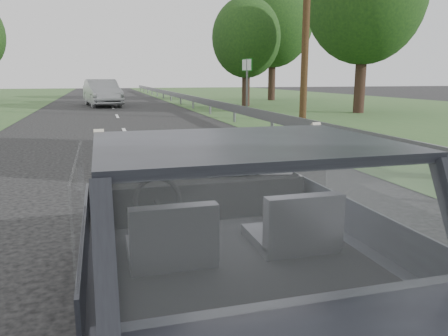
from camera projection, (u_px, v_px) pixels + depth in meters
ground at (223, 332)px, 3.13m from camera, size 140.00×140.00×0.00m
subject_car at (223, 236)px, 2.98m from camera, size 1.80×4.00×1.45m
dashboard at (203, 195)px, 3.54m from camera, size 1.58×0.45×0.30m
driver_seat at (172, 235)px, 2.57m from camera, size 0.50×0.72×0.42m
passenger_seat at (296, 223)px, 2.78m from camera, size 0.50×0.72×0.42m
steering_wheel at (158, 200)px, 3.15m from camera, size 0.36×0.36×0.04m
cat at (236, 166)px, 3.54m from camera, size 0.58×0.24×0.25m
guardrail at (269, 116)px, 13.58m from camera, size 0.05×90.00×0.32m
other_car at (102, 93)px, 27.06m from camera, size 2.68×5.22×1.64m
highway_sign at (247, 84)px, 24.12m from camera, size 0.29×1.11×2.76m
utility_pole at (307, 7)px, 17.33m from camera, size 0.30×0.30×8.98m
tree_1 at (364, 23)px, 21.11m from camera, size 7.29×7.29×8.71m
tree_2 at (246, 54)px, 26.55m from camera, size 4.17×4.17×6.31m
tree_3 at (273, 40)px, 32.82m from camera, size 6.79×6.79×9.06m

